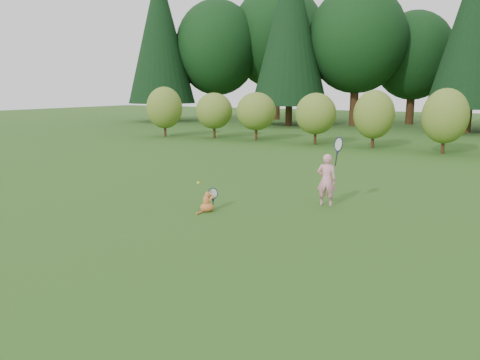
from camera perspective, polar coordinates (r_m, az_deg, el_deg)
The scene contains 6 objects.
ground at distance 9.93m, azimuth -3.34°, elevation -4.63°, with size 100.00×100.00×0.00m, color #2E5217.
shrub_row at distance 21.64m, azimuth 16.21°, elevation 7.26°, with size 28.00×3.00×2.80m, color olive, non-canonical shape.
woodland_backdrop at distance 31.76m, azimuth 21.60°, elevation 19.08°, with size 48.00×10.00×15.00m, color black, non-canonical shape.
child at distance 10.98m, azimuth 10.54°, elevation 0.15°, with size 0.70×0.47×1.82m.
cat at distance 10.39m, azimuth -4.03°, elevation -2.56°, with size 0.46×0.65×0.63m.
tennis_ball at distance 10.23m, azimuth -5.11°, elevation -0.36°, with size 0.07×0.07×0.07m.
Camera 1 is at (5.32, -7.94, 2.69)m, focal length 35.00 mm.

